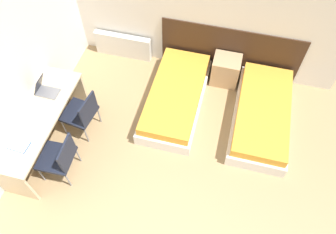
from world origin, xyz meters
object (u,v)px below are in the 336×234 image
object	(u,v)px
nightstand	(226,70)
chair_near_laptop	(82,112)
bed_near_door	(262,114)
chair_near_notebook	(59,157)
laptop	(45,89)
bed_near_window	(176,97)

from	to	relation	value
nightstand	chair_near_laptop	bearing A→B (deg)	-141.32
bed_near_door	chair_near_notebook	distance (m)	3.28
chair_near_laptop	chair_near_notebook	world-z (taller)	same
bed_near_door	laptop	xyz separation A→B (m)	(-3.33, -0.84, 0.62)
bed_near_window	chair_near_laptop	world-z (taller)	chair_near_laptop
laptop	bed_near_door	bearing A→B (deg)	14.75
bed_near_door	laptop	distance (m)	3.49
chair_near_laptop	bed_near_window	bearing A→B (deg)	41.47
bed_near_window	laptop	size ratio (longest dim) A/B	5.72
bed_near_window	bed_near_door	distance (m)	1.48
nightstand	laptop	bearing A→B (deg)	-148.30
nightstand	laptop	size ratio (longest dim) A/B	1.59
chair_near_notebook	bed_near_door	bearing A→B (deg)	28.72
bed_near_window	laptop	xyz separation A→B (m)	(-1.85, -0.84, 0.62)
chair_near_notebook	laptop	size ratio (longest dim) A/B	2.46
bed_near_window	bed_near_door	xyz separation A→B (m)	(1.48, 0.00, 0.00)
bed_near_door	nightstand	world-z (taller)	nightstand
chair_near_laptop	chair_near_notebook	xyz separation A→B (m)	(0.00, -0.81, 0.00)
laptop	chair_near_laptop	bearing A→B (deg)	-3.91
nightstand	chair_near_notebook	bearing A→B (deg)	-129.92
bed_near_door	chair_near_laptop	world-z (taller)	chair_near_laptop
bed_near_door	nightstand	bearing A→B (deg)	134.00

